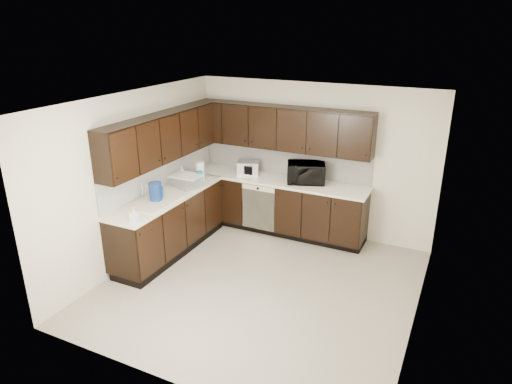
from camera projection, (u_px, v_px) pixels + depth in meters
floor at (260, 285)px, 6.23m from camera, size 4.00×4.00×0.00m
ceiling at (261, 102)px, 5.35m from camera, size 4.00×4.00×0.00m
wall_back at (312, 160)px, 7.48m from camera, size 4.00×0.02×2.50m
wall_left at (136, 178)px, 6.60m from camera, size 0.02×4.00×2.50m
wall_right at (426, 230)px, 4.98m from camera, size 0.02×4.00×2.50m
wall_front at (166, 274)px, 4.11m from camera, size 4.00×0.02×2.50m
lower_cabinets at (234, 215)px, 7.43m from camera, size 3.00×2.80×0.90m
countertop at (233, 186)px, 7.25m from camera, size 3.03×2.83×0.04m
backsplash at (227, 165)px, 7.42m from camera, size 3.00×2.80×0.48m
upper_cabinets at (229, 132)px, 7.07m from camera, size 3.00×2.80×0.70m
dishwasher at (258, 205)px, 7.51m from camera, size 0.58×0.04×0.78m
sink at (155, 206)px, 6.59m from camera, size 0.54×0.82×0.42m
microwave at (306, 173)px, 7.31m from camera, size 0.70×0.59×0.33m
soap_bottle_a at (134, 215)px, 5.88m from camera, size 0.10×0.11×0.21m
soap_bottle_b at (182, 174)px, 7.38m from camera, size 0.11×0.11×0.26m
toaster_oven at (248, 168)px, 7.73m from camera, size 0.43×0.37×0.22m
storage_bin at (186, 181)px, 7.16m from camera, size 0.54×0.47×0.18m
blue_pitcher at (156, 192)px, 6.55m from camera, size 0.23×0.23×0.28m
teal_tumbler at (200, 178)px, 7.24m from camera, size 0.12×0.12×0.22m
paper_towel_roll at (200, 171)px, 7.45m from camera, size 0.15×0.15×0.30m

